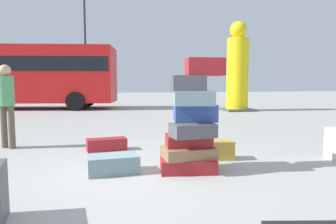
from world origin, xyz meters
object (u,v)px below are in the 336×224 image
(lamp_post, at_px, (85,24))
(person_bearded_onlooker, at_px, (6,99))
(suitcase_tan_right_side, at_px, (214,150))
(yellow_dummy_statue, at_px, (238,71))
(parked_bus, at_px, (19,73))
(suitcase_tower, at_px, (192,125))
(suitcase_maroon_upright_blue, at_px, (107,144))
(suitcase_charcoal_left_side, at_px, (188,129))
(suitcase_slate_foreground_near, at_px, (113,164))

(lamp_post, bearing_deg, person_bearded_onlooker, -96.35)
(suitcase_tan_right_side, relative_size, yellow_dummy_statue, 0.15)
(parked_bus, relative_size, lamp_post, 1.41)
(person_bearded_onlooker, bearing_deg, parked_bus, 139.30)
(person_bearded_onlooker, bearing_deg, suitcase_tan_right_side, 11.78)
(suitcase_tower, distance_m, suitcase_maroon_upright_blue, 2.13)
(suitcase_charcoal_left_side, height_order, suitcase_slate_foreground_near, suitcase_charcoal_left_side)
(suitcase_maroon_upright_blue, bearing_deg, yellow_dummy_statue, 41.29)
(suitcase_tan_right_side, xyz_separation_m, person_bearded_onlooker, (-3.68, 1.78, 0.84))
(suitcase_tower, bearing_deg, person_bearded_onlooker, 142.90)
(suitcase_charcoal_left_side, xyz_separation_m, parked_bus, (-5.74, 10.61, 1.50))
(parked_bus, bearing_deg, suitcase_maroon_upright_blue, -59.04)
(suitcase_maroon_upright_blue, bearing_deg, suitcase_slate_foreground_near, -96.07)
(suitcase_maroon_upright_blue, xyz_separation_m, yellow_dummy_statue, (6.38, 7.36, 1.76))
(suitcase_maroon_upright_blue, relative_size, yellow_dummy_statue, 0.18)
(suitcase_tan_right_side, xyz_separation_m, parked_bus, (-5.79, 11.96, 1.67))
(person_bearded_onlooker, bearing_deg, lamp_post, 121.24)
(suitcase_tower, xyz_separation_m, suitcase_maroon_upright_blue, (-1.19, 1.67, -0.57))
(suitcase_slate_foreground_near, bearing_deg, person_bearded_onlooker, 128.55)
(suitcase_slate_foreground_near, bearing_deg, suitcase_tower, -11.55)
(suitcase_charcoal_left_side, distance_m, parked_bus, 12.15)
(yellow_dummy_statue, bearing_deg, parked_bus, 161.47)
(suitcase_tower, distance_m, suitcase_charcoal_left_side, 2.02)
(suitcase_maroon_upright_blue, relative_size, lamp_post, 0.11)
(suitcase_charcoal_left_side, height_order, person_bearded_onlooker, person_bearded_onlooker)
(suitcase_charcoal_left_side, bearing_deg, yellow_dummy_statue, 55.91)
(person_bearded_onlooker, bearing_deg, suitcase_maroon_upright_blue, 18.26)
(suitcase_tan_right_side, distance_m, lamp_post, 13.34)
(suitcase_tan_right_side, distance_m, parked_bus, 13.39)
(suitcase_tower, xyz_separation_m, lamp_post, (-1.92, 12.93, 3.81))
(yellow_dummy_statue, bearing_deg, suitcase_maroon_upright_blue, -130.89)
(suitcase_tan_right_side, height_order, parked_bus, parked_bus)
(suitcase_tower, bearing_deg, parked_bus, 112.58)
(suitcase_charcoal_left_side, xyz_separation_m, person_bearded_onlooker, (-3.63, 0.43, 0.66))
(suitcase_tower, height_order, parked_bus, parked_bus)
(suitcase_maroon_upright_blue, height_order, parked_bus, parked_bus)
(suitcase_tower, distance_m, suitcase_slate_foreground_near, 1.28)
(person_bearded_onlooker, relative_size, parked_bus, 0.17)
(parked_bus, height_order, lamp_post, lamp_post)
(suitcase_slate_foreground_near, height_order, person_bearded_onlooker, person_bearded_onlooker)
(yellow_dummy_statue, bearing_deg, suitcase_charcoal_left_side, -123.18)
(suitcase_maroon_upright_blue, relative_size, person_bearded_onlooker, 0.45)
(suitcase_tan_right_side, relative_size, parked_bus, 0.07)
(suitcase_maroon_upright_blue, distance_m, suitcase_slate_foreground_near, 1.51)
(suitcase_charcoal_left_side, height_order, yellow_dummy_statue, yellow_dummy_statue)
(suitcase_tower, distance_m, lamp_post, 13.61)
(suitcase_tower, bearing_deg, suitcase_charcoal_left_side, 74.47)
(suitcase_tower, height_order, suitcase_charcoal_left_side, suitcase_tower)
(person_bearded_onlooker, xyz_separation_m, yellow_dummy_statue, (8.29, 6.69, 0.88))
(person_bearded_onlooker, height_order, lamp_post, lamp_post)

